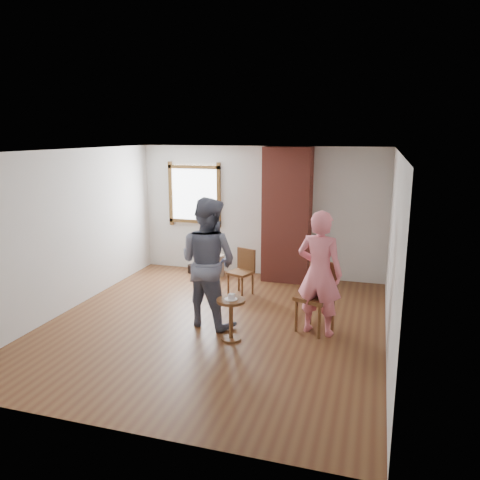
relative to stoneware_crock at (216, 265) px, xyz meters
name	(u,v)px	position (x,y,z in m)	size (l,w,h in m)	color
ground	(215,324)	(0.82, -2.36, -0.22)	(5.50, 5.50, 0.00)	brown
room_shell	(223,201)	(0.76, -1.76, 1.59)	(5.04, 5.52, 2.62)	silver
brick_chimney	(287,215)	(1.42, 0.14, 1.08)	(0.90, 0.50, 2.60)	#9E4538
stoneware_crock	(216,265)	(0.00, 0.00, 0.00)	(0.34, 0.34, 0.43)	tan
dark_pot	(192,269)	(-0.55, 0.04, -0.13)	(0.17, 0.17, 0.17)	black
dining_chair_left	(243,269)	(0.84, -0.91, 0.25)	(0.50, 0.50, 0.82)	brown
dining_chair_right	(318,292)	(2.34, -2.10, 0.35)	(0.63, 0.63, 1.02)	brown
side_table	(231,313)	(1.23, -2.82, 0.19)	(0.40, 0.40, 0.60)	brown
cake_plate	(231,299)	(1.23, -2.82, 0.39)	(0.18, 0.18, 0.01)	white
cake_slice	(232,297)	(1.24, -2.82, 0.42)	(0.08, 0.07, 0.06)	silver
man	(208,262)	(0.72, -2.36, 0.75)	(0.94, 0.74, 1.94)	#121832
person_pink	(319,273)	(2.36, -2.23, 0.69)	(0.66, 0.43, 1.81)	pink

